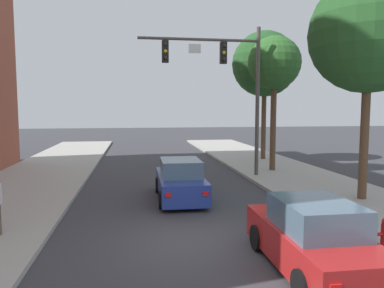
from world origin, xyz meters
The scene contains 7 objects.
ground_plane centered at (0.00, 0.00, 0.00)m, with size 120.00×120.00×0.00m, color #38383D.
traffic_signal_mast centered at (2.89, 8.58, 5.32)m, with size 6.12×0.38×7.50m.
car_lead_blue centered at (0.13, 4.64, 0.72)m, with size 1.88×4.26×1.60m.
car_following_red centered at (2.21, -2.22, 0.72)m, with size 1.87×4.26×1.60m.
street_tree_nearest centered at (6.94, 3.09, 6.30)m, with size 4.37×4.37×8.36m.
street_tree_second centered at (5.98, 9.91, 6.00)m, with size 2.90×2.90×7.37m.
street_tree_third centered at (7.07, 14.43, 6.53)m, with size 4.36×4.36×8.59m.
Camera 1 is at (-1.62, -9.54, 3.57)m, focal length 34.40 mm.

